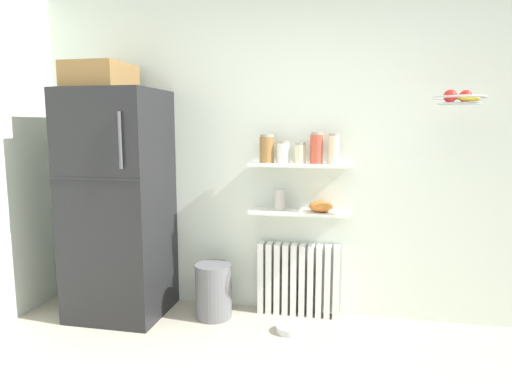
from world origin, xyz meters
TOP-DOWN VIEW (x-y plane):
  - back_wall at (0.00, 2.05)m, footprint 7.04×0.10m
  - refrigerator at (-1.43, 1.66)m, footprint 0.72×0.70m
  - radiator at (-0.00, 1.92)m, footprint 0.66×0.12m
  - wall_shelf_lower at (-0.00, 1.89)m, footprint 0.78×0.22m
  - wall_shelf_upper at (-0.00, 1.89)m, footprint 0.78×0.22m
  - storage_jar_0 at (-0.26, 1.89)m, footprint 0.11×0.11m
  - storage_jar_1 at (-0.13, 1.89)m, footprint 0.10×0.10m
  - storage_jar_2 at (-0.00, 1.89)m, footprint 0.09×0.09m
  - storage_jar_3 at (0.13, 1.89)m, footprint 0.10×0.10m
  - storage_jar_4 at (0.25, 1.89)m, footprint 0.09×0.09m
  - vase at (-0.16, 1.89)m, footprint 0.10×0.10m
  - shelf_bowl at (0.17, 1.89)m, footprint 0.19×0.19m
  - trash_bin at (-0.66, 1.72)m, footprint 0.29×0.29m
  - pet_food_bowl at (-0.03, 1.58)m, footprint 0.21×0.21m
  - hanging_fruit_basket at (1.07, 1.63)m, footprint 0.34×0.34m

SIDE VIEW (x-z plane):
  - pet_food_bowl at x=-0.03m, z-range 0.00..0.05m
  - trash_bin at x=-0.66m, z-range 0.00..0.44m
  - radiator at x=0.00m, z-range 0.00..0.59m
  - wall_shelf_lower at x=0.00m, z-range 0.84..0.87m
  - shelf_bowl at x=0.17m, z-range 0.87..0.95m
  - refrigerator at x=-1.43m, z-range -0.06..1.95m
  - vase at x=-0.16m, z-range 0.87..1.04m
  - wall_shelf_upper at x=0.00m, z-range 1.22..1.24m
  - back_wall at x=0.00m, z-range 0.00..2.60m
  - storage_jar_2 at x=0.00m, z-range 1.24..1.40m
  - storage_jar_1 at x=-0.13m, z-range 1.24..1.41m
  - storage_jar_0 at x=-0.26m, z-range 1.24..1.46m
  - storage_jar_4 at x=0.25m, z-range 1.24..1.47m
  - storage_jar_3 at x=0.13m, z-range 1.24..1.48m
  - hanging_fruit_basket at x=1.07m, z-range 1.66..1.76m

